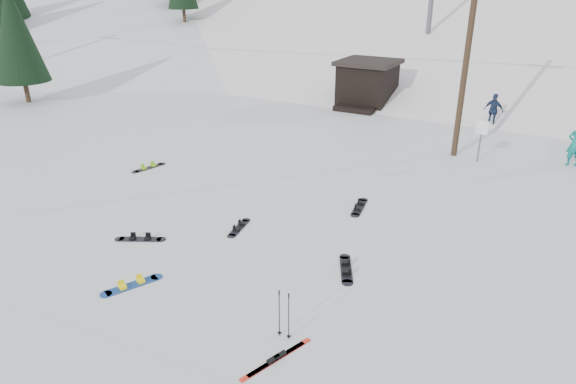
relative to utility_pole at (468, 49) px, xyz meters
The scene contains 18 objects.
ground 14.90m from the utility_pole, 98.13° to the right, with size 200.00×200.00×0.00m, color silver.
ski_slope 44.31m from the utility_pole, 92.79° to the left, with size 60.00×75.00×45.00m, color white.
ridge_left 53.35m from the utility_pole, 138.18° to the left, with size 34.00×85.00×38.00m, color silver.
treeline_left 44.65m from the utility_pole, 144.16° to the left, with size 20.00×64.00×10.00m, color black, non-canonical shape.
treeline_crest 72.18m from the utility_pole, 91.59° to the left, with size 50.00×6.00×10.00m, color black, non-canonical shape.
utility_pole is the anchor object (origin of this frame).
trail_sign 3.60m from the utility_pole, 21.04° to the right, with size 0.50×0.09×1.85m.
lift_hut 10.40m from the utility_pole, 135.24° to the left, with size 3.40×4.10×2.75m.
hero_snowboard 16.37m from the utility_pole, 108.11° to the right, with size 0.88×1.56×0.12m.
hero_skis 16.12m from the utility_pole, 90.49° to the right, with size 0.72×1.87×0.10m.
ski_poles 15.26m from the utility_pole, 91.44° to the right, with size 0.33×0.09×1.20m.
board_scatter_a 15.22m from the utility_pole, 116.81° to the right, with size 1.43×0.91×0.11m.
board_scatter_b 12.51m from the utility_pole, 111.84° to the right, with size 0.50×1.44×0.10m.
board_scatter_c 14.27m from the utility_pole, 143.15° to the right, with size 0.59×1.59×0.11m.
board_scatter_d 12.31m from the utility_pole, 91.50° to the right, with size 0.92×1.52×0.12m.
board_scatter_f 8.87m from the utility_pole, 101.81° to the right, with size 0.55×1.67×0.12m.
skier_teal 6.08m from the utility_pole, 13.22° to the left, with size 0.70×0.46×1.93m, color #0A6D67.
skier_navy 6.90m from the utility_pole, 83.53° to the left, with size 1.04×0.43×1.77m, color #1B2844.
Camera 1 is at (6.35, -8.83, 7.59)m, focal length 32.00 mm.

